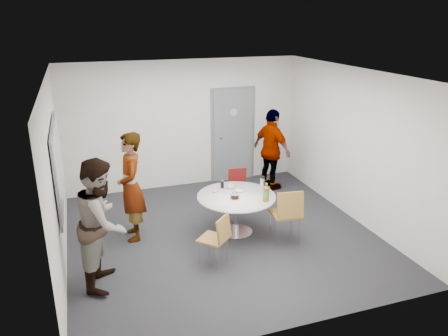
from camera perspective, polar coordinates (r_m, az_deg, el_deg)
name	(u,v)px	position (r m, az deg, el deg)	size (l,w,h in m)	color
floor	(222,235)	(7.52, -0.32, -8.70)	(5.00, 5.00, 0.00)	#252429
ceiling	(221,74)	(6.69, -0.36, 12.17)	(5.00, 5.00, 0.00)	silver
wall_back	(184,125)	(9.30, -5.27, 5.68)	(5.00, 5.00, 0.00)	silver
wall_left	(56,177)	(6.67, -21.14, -1.13)	(5.00, 5.00, 0.00)	silver
wall_right	(355,145)	(8.10, 16.69, 2.86)	(5.00, 5.00, 0.00)	silver
wall_front	(294,227)	(4.86, 9.17, -7.66)	(5.00, 5.00, 0.00)	silver
door	(233,135)	(9.68, 1.17, 4.31)	(1.02, 0.17, 2.12)	gray
whiteboard	(58,166)	(6.83, -20.88, 0.25)	(0.04, 1.90, 1.25)	slate
table	(238,201)	(7.34, 1.84, -4.27)	(1.32, 1.32, 1.00)	white
chair_near_left	(218,236)	(6.48, -0.85, -8.83)	(0.55, 0.55, 0.79)	brown
chair_near_right	(288,211)	(7.09, 8.30, -5.56)	(0.51, 0.54, 0.94)	brown
chair_far	(238,185)	(8.36, 1.89, -2.17)	(0.41, 0.44, 0.78)	maroon
person_main	(131,187)	(7.23, -12.04, -2.43)	(0.66, 0.43, 1.81)	#A5C6EA
person_left	(102,223)	(6.12, -15.63, -6.89)	(0.88, 0.69, 1.81)	white
person_right	(272,150)	(9.20, 6.25, 2.35)	(1.01, 0.42, 1.73)	black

